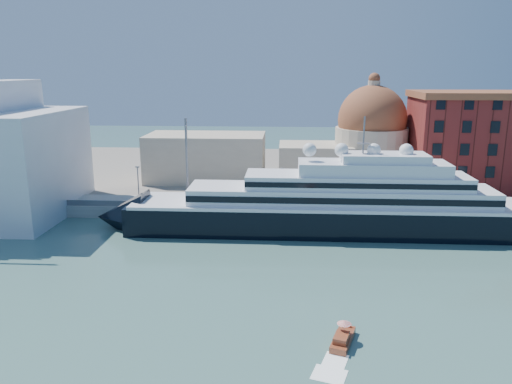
{
  "coord_description": "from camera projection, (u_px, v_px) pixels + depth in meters",
  "views": [
    {
      "loc": [
        0.68,
        -68.54,
        30.34
      ],
      "look_at": [
        -4.6,
        18.0,
        8.86
      ],
      "focal_mm": 35.0,
      "sensor_mm": 36.0,
      "label": 1
    }
  ],
  "objects": [
    {
      "name": "ground",
      "position": [
        280.0,
        280.0,
        73.74
      ],
      "size": [
        400.0,
        400.0,
        0.0
      ],
      "primitive_type": "plane",
      "color": "#3D6960",
      "rests_on": "ground"
    },
    {
      "name": "quay",
      "position": [
        282.0,
        209.0,
        106.38
      ],
      "size": [
        180.0,
        10.0,
        2.5
      ],
      "primitive_type": "cube",
      "color": "gray",
      "rests_on": "ground"
    },
    {
      "name": "land",
      "position": [
        283.0,
        172.0,
        146.17
      ],
      "size": [
        260.0,
        72.0,
        2.0
      ],
      "primitive_type": "cube",
      "color": "slate",
      "rests_on": "ground"
    },
    {
      "name": "quay_fence",
      "position": [
        282.0,
        206.0,
        101.58
      ],
      "size": [
        180.0,
        0.1,
        1.2
      ],
      "primitive_type": "cube",
      "color": "slate",
      "rests_on": "quay"
    },
    {
      "name": "superyacht",
      "position": [
        316.0,
        209.0,
        94.57
      ],
      "size": [
        85.99,
        11.92,
        25.7
      ],
      "color": "black",
      "rests_on": "ground"
    },
    {
      "name": "service_barge",
      "position": [
        1.0,
        225.0,
        97.29
      ],
      "size": [
        11.71,
        6.73,
        2.5
      ],
      "rotation": [
        0.0,
        0.0,
        0.29
      ],
      "color": "white",
      "rests_on": "ground"
    },
    {
      "name": "water_taxi",
      "position": [
        343.0,
        338.0,
        56.46
      ],
      "size": [
        3.53,
        5.94,
        2.68
      ],
      "rotation": [
        0.0,
        0.0,
        -0.31
      ],
      "color": "maroon",
      "rests_on": "ground"
    },
    {
      "name": "warehouse",
      "position": [
        504.0,
        141.0,
        117.73
      ],
      "size": [
        43.0,
        19.0,
        23.25
      ],
      "color": "maroon",
      "rests_on": "land"
    },
    {
      "name": "church",
      "position": [
        309.0,
        147.0,
        126.66
      ],
      "size": [
        66.0,
        18.0,
        25.5
      ],
      "color": "beige",
      "rests_on": "land"
    },
    {
      "name": "lamp_posts",
      "position": [
        221.0,
        170.0,
        103.39
      ],
      "size": [
        120.8,
        2.4,
        18.0
      ],
      "color": "slate",
      "rests_on": "quay"
    }
  ]
}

